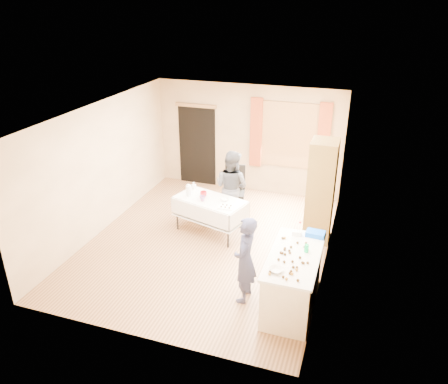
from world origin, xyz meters
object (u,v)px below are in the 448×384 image
(counter, at_px, (293,280))
(party_table, at_px, (210,213))
(cabinet, at_px, (321,192))
(woman, at_px, (232,187))
(girl, at_px, (245,260))
(chair, at_px, (234,199))

(counter, relative_size, party_table, 1.00)
(cabinet, distance_m, counter, 2.28)
(cabinet, distance_m, woman, 1.86)
(cabinet, bearing_deg, girl, -110.20)
(chair, bearing_deg, counter, -68.43)
(counter, height_order, woman, woman)
(cabinet, distance_m, chair, 2.09)
(girl, distance_m, woman, 2.64)
(counter, xyz_separation_m, girl, (-0.74, -0.09, 0.27))
(chair, xyz_separation_m, woman, (0.05, -0.38, 0.47))
(party_table, relative_size, chair, 1.45)
(counter, distance_m, chair, 3.28)
(chair, bearing_deg, woman, -93.47)
(counter, distance_m, girl, 0.79)
(cabinet, bearing_deg, woman, 175.11)
(counter, xyz_separation_m, chair, (-1.80, 2.74, -0.13))
(cabinet, relative_size, girl, 1.41)
(chair, bearing_deg, cabinet, -27.50)
(cabinet, xyz_separation_m, counter, (-0.10, -2.20, -0.56))
(counter, bearing_deg, party_table, 138.84)
(party_table, bearing_deg, cabinet, 28.23)
(party_table, bearing_deg, girl, -39.72)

